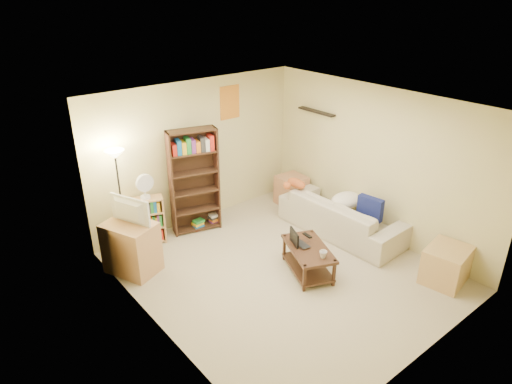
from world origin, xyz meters
The scene contains 19 objects.
room centered at (0.00, 0.01, 1.62)m, with size 4.50×4.54×2.52m.
sofa centered at (1.55, 0.24, 0.32)m, with size 0.94×2.22×0.64m, color #BDB89D.
navy_pillow centered at (1.67, -0.23, 0.61)m, with size 0.42×0.13×0.38m, color navy.
cream_blanket centered at (1.71, 0.30, 0.55)m, with size 0.59×0.42×0.25m, color white.
tabby_cat centered at (1.23, 1.07, 0.73)m, with size 0.50×0.19×0.17m.
coffee_table centered at (0.28, -0.23, 0.27)m, with size 0.85×1.08×0.42m.
laptop centered at (0.29, -0.09, 0.43)m, with size 0.26×0.37×0.03m, color black.
laptop_screen centered at (0.17, -0.04, 0.55)m, with size 0.01×0.32×0.21m, color white.
mug centered at (0.25, -0.55, 0.47)m, with size 0.15×0.15×0.10m, color silver.
tv_remote centered at (0.50, 0.02, 0.43)m, with size 0.05×0.17×0.02m, color black.
tv_stand centered at (-1.70, 1.44, 0.39)m, with size 0.52×0.73×0.78m, color tan.
television centered at (-1.70, 1.44, 0.98)m, with size 0.35×0.67×0.40m, color black.
tall_bookshelf centered at (-0.29, 1.91, 0.95)m, with size 0.85×0.47×1.80m.
short_bookshelf centered at (-1.18, 2.05, 0.40)m, with size 0.67×0.45×0.80m.
desk_fan centered at (-1.13, 2.01, 1.03)m, with size 0.28×0.16×0.42m.
floor_lamp centered at (-1.55, 1.99, 1.37)m, with size 0.29×0.29×1.72m.
side_table centered at (1.67, 1.61, 0.28)m, with size 0.49×0.49×0.56m, color #B47B57.
end_cabinet centered at (1.65, -1.63, 0.27)m, with size 0.64×0.53×0.53m, color #DABB6A.
book_stacks centered at (-0.10, 1.87, 0.10)m, with size 0.52×0.19×0.21m.
Camera 1 is at (-3.90, -4.14, 3.93)m, focal length 32.00 mm.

